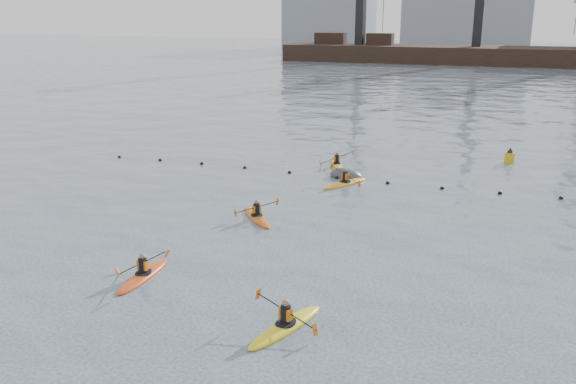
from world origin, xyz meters
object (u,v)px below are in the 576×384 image
kayaker_0 (143,275)px  kayaker_5 (337,165)px  kayaker_1 (286,325)px  mooring_buoy (347,177)px  kayaker_3 (345,183)px  kayaker_2 (257,216)px  nav_buoy (510,158)px

kayaker_0 → kayaker_5: (2.11, 18.51, -0.00)m
kayaker_1 → mooring_buoy: (-2.83, 18.01, -0.11)m
kayaker_0 → kayaker_3: bearing=74.1°
kayaker_2 → kayaker_3: (2.37, 7.09, 0.00)m
kayaker_1 → kayaker_2: (-4.86, 9.22, -0.01)m
nav_buoy → kayaker_5: bearing=-155.3°
kayaker_0 → mooring_buoy: (3.35, 16.28, -0.10)m
kayaker_2 → nav_buoy: (10.94, 15.69, 0.24)m
kayaker_2 → nav_buoy: 19.13m
kayaker_2 → kayaker_3: bearing=29.8°
kayaker_5 → nav_buoy: 11.18m
kayaker_5 → mooring_buoy: size_ratio=1.63×
kayaker_0 → kayaker_2: 7.61m
kayaker_1 → nav_buoy: bearing=94.2°
kayaker_2 → kayaker_5: bearing=44.2°
kayaker_1 → mooring_buoy: bearing=116.8°
kayaker_1 → nav_buoy: kayaker_1 is taller
kayaker_1 → kayaker_2: kayaker_1 is taller
kayaker_0 → nav_buoy: 26.23m
kayaker_1 → kayaker_2: bearing=135.7°
kayaker_1 → nav_buoy: 25.65m
mooring_buoy → nav_buoy: size_ratio=1.76×
kayaker_2 → kayaker_3: 7.48m
kayaker_0 → kayaker_1: bearing=-17.4°
kayaker_1 → kayaker_5: (-4.07, 20.24, -0.01)m
kayaker_1 → nav_buoy: size_ratio=3.09×
kayaker_2 → mooring_buoy: bearing=35.2°
mooring_buoy → nav_buoy: bearing=37.8°
kayaker_2 → nav_buoy: size_ratio=2.53×
kayaker_2 → kayaker_5: 11.05m
kayaker_2 → kayaker_5: (0.79, 11.02, -0.00)m
kayaker_0 → kayaker_3: 15.05m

